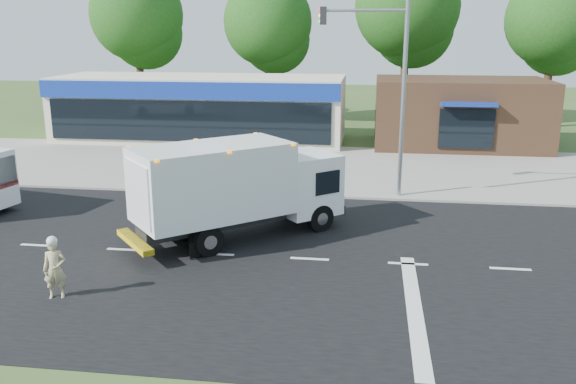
% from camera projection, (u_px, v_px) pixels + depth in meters
% --- Properties ---
extents(ground, '(120.00, 120.00, 0.00)m').
position_uv_depth(ground, '(310.00, 259.00, 18.88)').
color(ground, '#385123').
rests_on(ground, ground).
extents(road_asphalt, '(60.00, 14.00, 0.02)m').
position_uv_depth(road_asphalt, '(310.00, 259.00, 18.87)').
color(road_asphalt, black).
rests_on(road_asphalt, ground).
extents(sidewalk, '(60.00, 2.40, 0.12)m').
position_uv_depth(sidewalk, '(329.00, 190.00, 26.70)').
color(sidewalk, gray).
rests_on(sidewalk, ground).
extents(parking_apron, '(60.00, 9.00, 0.02)m').
position_uv_depth(parking_apron, '(336.00, 163.00, 32.26)').
color(parking_apron, gray).
rests_on(parking_apron, ground).
extents(lane_markings, '(55.20, 7.00, 0.01)m').
position_uv_depth(lane_markings, '(352.00, 278.00, 17.40)').
color(lane_markings, silver).
rests_on(lane_markings, road_asphalt).
extents(ems_box_truck, '(7.18, 6.63, 3.32)m').
position_uv_depth(ems_box_truck, '(235.00, 184.00, 20.30)').
color(ems_box_truck, black).
rests_on(ems_box_truck, ground).
extents(emergency_worker, '(0.68, 0.55, 1.73)m').
position_uv_depth(emergency_worker, '(55.00, 268.00, 15.99)').
color(emergency_worker, tan).
rests_on(emergency_worker, ground).
extents(retail_strip_mall, '(18.00, 6.20, 4.00)m').
position_uv_depth(retail_strip_mall, '(201.00, 108.00, 38.59)').
color(retail_strip_mall, beige).
rests_on(retail_strip_mall, ground).
extents(brown_storefront, '(10.00, 6.70, 4.00)m').
position_uv_depth(brown_storefront, '(460.00, 113.00, 36.54)').
color(brown_storefront, '#382316').
rests_on(brown_storefront, ground).
extents(traffic_signal_pole, '(3.51, 0.25, 8.00)m').
position_uv_depth(traffic_signal_pole, '(388.00, 79.00, 24.55)').
color(traffic_signal_pole, gray).
rests_on(traffic_signal_pole, ground).
extents(background_trees, '(36.77, 7.39, 12.10)m').
position_uv_depth(background_trees, '(339.00, 21.00, 43.99)').
color(background_trees, '#332114').
rests_on(background_trees, ground).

